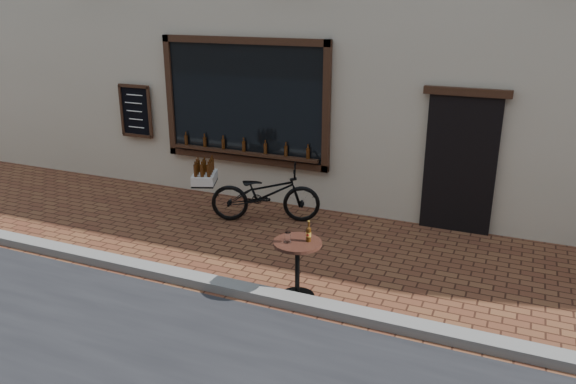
% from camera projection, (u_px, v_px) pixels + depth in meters
% --- Properties ---
extents(ground, '(90.00, 90.00, 0.00)m').
position_uv_depth(ground, '(257.00, 306.00, 6.92)').
color(ground, '#592D1C').
rests_on(ground, ground).
extents(kerb, '(90.00, 0.25, 0.12)m').
position_uv_depth(kerb, '(264.00, 294.00, 7.08)').
color(kerb, slate).
rests_on(kerb, ground).
extents(cargo_bicycle, '(2.19, 1.32, 1.04)m').
position_uv_depth(cargo_bicycle, '(263.00, 193.00, 9.44)').
color(cargo_bicycle, black).
rests_on(cargo_bicycle, ground).
extents(bistro_table, '(0.60, 0.60, 1.04)m').
position_uv_depth(bistro_table, '(298.00, 258.00, 6.95)').
color(bistro_table, black).
rests_on(bistro_table, ground).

